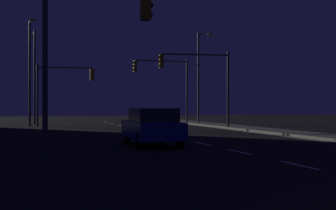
% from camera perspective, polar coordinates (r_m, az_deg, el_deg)
% --- Properties ---
extents(ground_plane, '(112.00, 112.00, 0.00)m').
position_cam_1_polar(ground_plane, '(22.07, 3.57, -4.41)').
color(ground_plane, black).
rests_on(ground_plane, ground).
extents(lane_markings_center, '(0.14, 50.00, 0.01)m').
position_cam_1_polar(lane_markings_center, '(25.39, 0.94, -3.82)').
color(lane_markings_center, silver).
rests_on(lane_markings_center, ground).
extents(lane_edge_line, '(0.14, 53.00, 0.01)m').
position_cam_1_polar(lane_edge_line, '(29.05, 11.54, -3.34)').
color(lane_edge_line, silver).
rests_on(lane_edge_line, ground).
extents(car, '(1.88, 4.43, 1.57)m').
position_cam_1_polar(car, '(20.47, -1.87, -2.46)').
color(car, navy).
rests_on(car, ground).
extents(traffic_light_overhead_east, '(5.23, 0.75, 5.44)m').
position_cam_1_polar(traffic_light_overhead_east, '(35.45, 3.45, 3.78)').
color(traffic_light_overhead_east, '#2D3033').
rests_on(traffic_light_overhead_east, sidewalk_right).
extents(traffic_light_near_left, '(4.66, 0.34, 4.99)m').
position_cam_1_polar(traffic_light_near_left, '(40.76, -11.98, 2.62)').
color(traffic_light_near_left, '#38383D').
rests_on(traffic_light_near_left, ground).
extents(traffic_light_mid_right, '(5.26, 0.66, 5.75)m').
position_cam_1_polar(traffic_light_mid_right, '(44.08, -0.47, 3.32)').
color(traffic_light_mid_right, '#38383D').
rests_on(traffic_light_mid_right, sidewalk_right).
extents(traffic_light_mid_left, '(3.38, 0.34, 5.60)m').
position_cam_1_polar(traffic_light_mid_left, '(15.23, -8.78, 8.33)').
color(traffic_light_mid_left, '#38383D').
rests_on(traffic_light_mid_left, ground).
extents(street_lamp_corner, '(1.11, 1.39, 7.95)m').
position_cam_1_polar(street_lamp_corner, '(43.65, 3.77, 4.12)').
color(street_lamp_corner, '#4C4C51').
rests_on(street_lamp_corner, sidewalk_right).
extents(street_lamp_mid_block, '(0.56, 1.90, 8.40)m').
position_cam_1_polar(street_lamp_mid_block, '(45.91, -15.23, 4.07)').
color(street_lamp_mid_block, '#38383D').
rests_on(street_lamp_mid_block, ground).
extents(street_lamp_far_end, '(0.60, 2.43, 8.46)m').
position_cam_1_polar(street_lamp_far_end, '(40.70, -15.68, 4.72)').
color(street_lamp_far_end, '#2D3033').
rests_on(street_lamp_far_end, ground).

